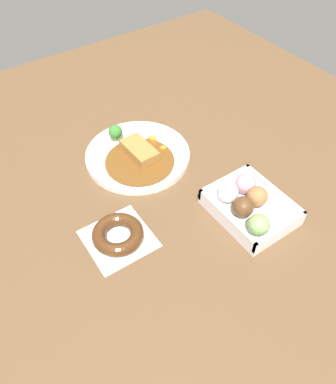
% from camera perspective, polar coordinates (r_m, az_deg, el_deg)
% --- Properties ---
extents(ground_plane, '(1.60, 1.60, 0.00)m').
position_cam_1_polar(ground_plane, '(0.97, -1.17, 0.55)').
color(ground_plane, brown).
extents(curry_plate, '(0.28, 0.28, 0.07)m').
position_cam_1_polar(curry_plate, '(1.04, -4.56, 5.58)').
color(curry_plate, white).
rests_on(curry_plate, ground_plane).
extents(donut_box, '(0.19, 0.16, 0.06)m').
position_cam_1_polar(donut_box, '(0.92, 11.79, -1.83)').
color(donut_box, white).
rests_on(donut_box, ground_plane).
extents(chocolate_ring_donut, '(0.15, 0.15, 0.03)m').
position_cam_1_polar(chocolate_ring_donut, '(0.86, -7.45, -6.28)').
color(chocolate_ring_donut, white).
rests_on(chocolate_ring_donut, ground_plane).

